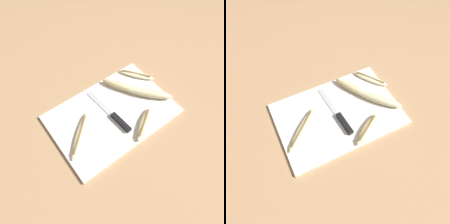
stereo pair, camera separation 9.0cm
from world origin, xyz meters
TOP-DOWN VIEW (x-y plane):
  - ground_plane at (0.00, 0.00)m, footprint 4.00×4.00m
  - cutting_board at (0.00, 0.00)m, footprint 0.50×0.34m
  - knife at (-0.00, -0.03)m, footprint 0.04×0.26m
  - banana_soft_right at (-0.16, -0.01)m, footprint 0.18×0.17m
  - banana_bright_far at (0.21, 0.10)m, footprint 0.12×0.15m
  - banana_mellow_near at (0.11, 0.08)m, footprint 0.11×0.16m
  - banana_cream_curved at (0.18, -0.02)m, footprint 0.16×0.18m
  - banana_ripe_center at (0.07, -0.12)m, footprint 0.16×0.12m

SIDE VIEW (x-z plane):
  - ground_plane at x=0.00m, z-range 0.00..0.00m
  - cutting_board at x=0.00m, z-range 0.00..0.01m
  - knife at x=0.00m, z-range 0.01..0.03m
  - banana_bright_far at x=0.21m, z-range 0.01..0.03m
  - banana_soft_right at x=-0.16m, z-range 0.01..0.03m
  - banana_ripe_center at x=0.07m, z-range 0.01..0.03m
  - banana_mellow_near at x=0.11m, z-range 0.01..0.04m
  - banana_cream_curved at x=0.18m, z-range 0.01..0.05m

